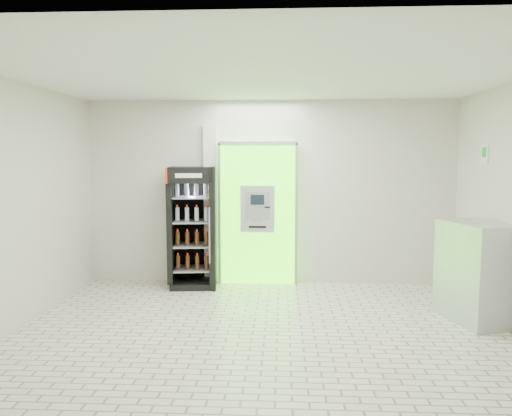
{
  "coord_description": "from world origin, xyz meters",
  "views": [
    {
      "loc": [
        0.2,
        -5.67,
        2.1
      ],
      "look_at": [
        -0.17,
        1.2,
        1.38
      ],
      "focal_mm": 35.0,
      "sensor_mm": 36.0,
      "label": 1
    }
  ],
  "objects": [
    {
      "name": "ground",
      "position": [
        0.0,
        0.0,
        0.0
      ],
      "size": [
        6.0,
        6.0,
        0.0
      ],
      "primitive_type": "plane",
      "color": "beige",
      "rests_on": "ground"
    },
    {
      "name": "steel_cabinet",
      "position": [
        2.67,
        0.67,
        0.63
      ],
      "size": [
        0.88,
        1.09,
        1.27
      ],
      "rotation": [
        0.0,
        0.0,
        0.28
      ],
      "color": "#B5B8BD",
      "rests_on": "ground"
    },
    {
      "name": "exit_sign",
      "position": [
        2.99,
        1.4,
        2.12
      ],
      "size": [
        0.02,
        0.22,
        0.26
      ],
      "color": "white",
      "rests_on": "room_shell"
    },
    {
      "name": "pillar",
      "position": [
        -0.98,
        2.45,
        1.3
      ],
      "size": [
        0.22,
        0.11,
        2.6
      ],
      "color": "silver",
      "rests_on": "ground"
    },
    {
      "name": "room_shell",
      "position": [
        0.0,
        0.0,
        1.84
      ],
      "size": [
        6.0,
        6.0,
        6.0
      ],
      "color": "beige",
      "rests_on": "ground"
    },
    {
      "name": "atm_assembly",
      "position": [
        -0.2,
        2.41,
        1.17
      ],
      "size": [
        1.3,
        0.24,
        2.33
      ],
      "color": "#4AFF11",
      "rests_on": "ground"
    },
    {
      "name": "beverage_cooler",
      "position": [
        -1.23,
        2.18,
        0.92
      ],
      "size": [
        0.8,
        0.74,
        1.93
      ],
      "rotation": [
        0.0,
        0.0,
        0.12
      ],
      "color": "black",
      "rests_on": "ground"
    }
  ]
}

